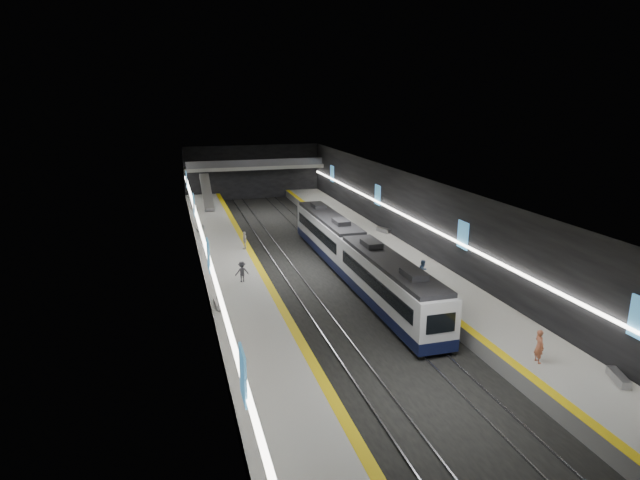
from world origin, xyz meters
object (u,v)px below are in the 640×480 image
object	(u,v)px
bench_left_near	(218,304)
bench_right_near	(619,378)
bench_left_far	(201,229)
passenger_right_b	(423,271)
train	(355,254)
bench_right_far	(383,230)
escalator	(207,192)
passenger_left_a	(245,240)
passenger_right_a	(539,346)
passenger_left_b	(242,272)

from	to	relation	value
bench_left_near	bench_right_near	xyz separation A→B (m)	(18.82, -15.74, 0.01)
bench_left_far	bench_right_near	world-z (taller)	bench_right_near
bench_left_near	bench_left_far	xyz separation A→B (m)	(0.26, 22.20, 0.01)
passenger_right_b	bench_left_near	bearing A→B (deg)	151.24
bench_left_near	train	bearing A→B (deg)	21.03
bench_left_far	bench_right_far	xyz separation A→B (m)	(18.74, -6.11, 0.01)
train	escalator	bearing A→B (deg)	108.77
bench_left_far	bench_right_far	world-z (taller)	bench_right_far
escalator	passenger_left_a	xyz separation A→B (m)	(1.85, -21.21, -1.05)
bench_right_near	passenger_right_a	bearing A→B (deg)	152.02
passenger_right_a	passenger_left_b	world-z (taller)	passenger_right_a
train	bench_left_near	distance (m)	13.28
escalator	bench_right_near	size ratio (longest dim) A/B	4.55
passenger_right_b	bench_right_far	bearing A→B (deg)	47.34
bench_right_far	passenger_left_b	distance (m)	20.24
bench_right_far	bench_left_far	bearing A→B (deg)	142.99
bench_right_far	passenger_left_b	world-z (taller)	passenger_left_b
train	bench_left_near	xyz separation A→B (m)	(-12.00, -5.60, -0.99)
train	bench_left_far	world-z (taller)	train
escalator	bench_left_far	size ratio (longest dim) A/B	4.59
train	bench_right_near	world-z (taller)	train
bench_left_far	passenger_left_a	world-z (taller)	passenger_left_a
bench_left_far	passenger_right_b	distance (m)	26.59
bench_left_near	passenger_left_b	xyz separation A→B (m)	(2.31, 4.67, 0.62)
passenger_right_a	bench_left_near	bearing A→B (deg)	57.33
escalator	bench_right_near	distance (m)	53.51
bench_left_far	passenger_left_b	distance (m)	17.67
train	escalator	distance (m)	31.09
bench_left_near	passenger_right_b	size ratio (longest dim) A/B	0.94
train	bench_right_near	distance (m)	22.42
passenger_left_a	passenger_right_a	bearing A→B (deg)	27.63
bench_left_near	passenger_right_a	distance (m)	20.66
bench_right_far	passenger_left_a	bearing A→B (deg)	169.59
bench_left_near	passenger_left_b	size ratio (longest dim) A/B	1.02
train	passenger_left_a	size ratio (longest dim) A/B	17.73
bench_right_far	passenger_left_a	distance (m)	15.33
bench_left_near	passenger_left_b	distance (m)	5.24
train	bench_right_far	world-z (taller)	train
bench_left_near	bench_right_far	size ratio (longest dim) A/B	0.93
escalator	train	bearing A→B (deg)	-71.23
bench_right_far	train	bearing A→B (deg)	-142.64
bench_left_near	bench_right_far	bearing A→B (deg)	36.30
passenger_left_b	bench_left_far	bearing A→B (deg)	-89.16
escalator	bench_left_near	world-z (taller)	escalator
train	passenger_right_a	xyz separation A→B (m)	(4.15, -18.45, -0.24)
passenger_right_b	train	bearing A→B (deg)	97.76
passenger_left_b	passenger_left_a	bearing A→B (deg)	-105.34
train	bench_left_far	bearing A→B (deg)	125.25
bench_left_near	bench_right_near	distance (m)	24.53
train	passenger_right_b	xyz separation A→B (m)	(3.95, -4.85, -0.31)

